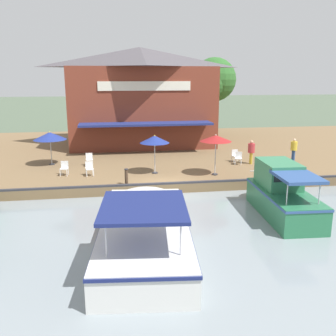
% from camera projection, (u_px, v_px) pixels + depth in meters
% --- Properties ---
extents(ground_plane, '(220.00, 220.00, 0.00)m').
position_uv_depth(ground_plane, '(165.00, 195.00, 20.77)').
color(ground_plane, '#4C5B47').
extents(quay_deck, '(22.00, 56.00, 0.60)m').
position_uv_depth(quay_deck, '(146.00, 152.00, 31.26)').
color(quay_deck, brown).
rests_on(quay_deck, ground).
extents(quay_edge_fender, '(0.20, 50.40, 0.10)m').
position_uv_depth(quay_edge_fender, '(165.00, 183.00, 20.72)').
color(quay_edge_fender, '#2D2D33').
rests_on(quay_edge_fender, quay_deck).
extents(waterfront_restaurant, '(10.12, 12.48, 8.26)m').
position_uv_depth(waterfront_restaurant, '(141.00, 96.00, 32.74)').
color(waterfront_restaurant, brown).
rests_on(waterfront_restaurant, quay_deck).
extents(patio_umbrella_near_quay_edge, '(1.79, 1.79, 2.39)m').
position_uv_depth(patio_umbrella_near_quay_edge, '(155.00, 139.00, 22.58)').
color(patio_umbrella_near_quay_edge, '#B7B7B7').
rests_on(patio_umbrella_near_quay_edge, quay_deck).
extents(patio_umbrella_far_corner, '(1.88, 1.88, 2.48)m').
position_uv_depth(patio_umbrella_far_corner, '(216.00, 138.00, 22.20)').
color(patio_umbrella_far_corner, '#B7B7B7').
rests_on(patio_umbrella_far_corner, quay_deck).
extents(patio_umbrella_mid_patio_left, '(2.17, 2.17, 2.26)m').
position_uv_depth(patio_umbrella_mid_patio_left, '(50.00, 136.00, 24.86)').
color(patio_umbrella_mid_patio_left, '#B7B7B7').
rests_on(patio_umbrella_mid_patio_left, quay_deck).
extents(cafe_chair_mid_patio, '(0.48, 0.48, 0.85)m').
position_uv_depth(cafe_chair_mid_patio, '(89.00, 159.00, 24.91)').
color(cafe_chair_mid_patio, white).
rests_on(cafe_chair_mid_patio, quay_deck).
extents(cafe_chair_facing_river, '(0.57, 0.57, 0.85)m').
position_uv_depth(cafe_chair_facing_river, '(238.00, 157.00, 25.33)').
color(cafe_chair_facing_river, white).
rests_on(cafe_chair_facing_river, quay_deck).
extents(cafe_chair_far_corner_seat, '(0.46, 0.46, 0.85)m').
position_uv_depth(cafe_chair_far_corner_seat, '(235.00, 155.00, 26.10)').
color(cafe_chair_far_corner_seat, white).
rests_on(cafe_chair_far_corner_seat, quay_deck).
extents(cafe_chair_beside_entrance, '(0.51, 0.51, 0.85)m').
position_uv_depth(cafe_chair_beside_entrance, '(89.00, 168.00, 22.43)').
color(cafe_chair_beside_entrance, white).
rests_on(cafe_chair_beside_entrance, quay_deck).
extents(cafe_chair_under_first_umbrella, '(0.49, 0.49, 0.85)m').
position_uv_depth(cafe_chair_under_first_umbrella, '(64.00, 168.00, 22.52)').
color(cafe_chair_under_first_umbrella, white).
rests_on(cafe_chair_under_first_umbrella, quay_deck).
extents(person_mid_patio, '(0.45, 0.45, 1.59)m').
position_uv_depth(person_mid_patio, '(294.00, 147.00, 26.28)').
color(person_mid_patio, '#2D5193').
rests_on(person_mid_patio, quay_deck).
extents(person_at_quay_edge, '(0.46, 0.46, 1.62)m').
position_uv_depth(person_at_quay_edge, '(251.00, 149.00, 25.35)').
color(person_at_quay_edge, gold).
rests_on(person_at_quay_edge, quay_deck).
extents(motorboat_second_along, '(9.74, 4.04, 2.40)m').
position_uv_depth(motorboat_second_along, '(145.00, 224.00, 14.87)').
color(motorboat_second_along, silver).
rests_on(motorboat_second_along, river_water).
extents(motorboat_nearest_quay, '(6.00, 2.29, 2.41)m').
position_uv_depth(motorboat_nearest_quay, '(279.00, 193.00, 17.82)').
color(motorboat_nearest_quay, '#287047').
rests_on(motorboat_nearest_quay, river_water).
extents(mooring_post, '(0.22, 0.22, 0.90)m').
position_uv_depth(mooring_post, '(126.00, 177.00, 20.55)').
color(mooring_post, '#473323').
rests_on(mooring_post, quay_deck).
extents(tree_downstream_bank, '(5.34, 5.09, 7.58)m').
position_uv_depth(tree_downstream_bank, '(182.00, 86.00, 37.67)').
color(tree_downstream_bank, brown).
rests_on(tree_downstream_bank, quay_deck).
extents(tree_upstream_bank, '(4.65, 4.42, 7.73)m').
position_uv_depth(tree_upstream_bank, '(213.00, 81.00, 37.88)').
color(tree_upstream_bank, brown).
rests_on(tree_upstream_bank, quay_deck).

